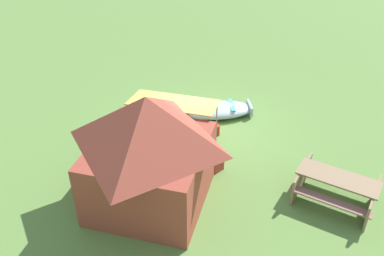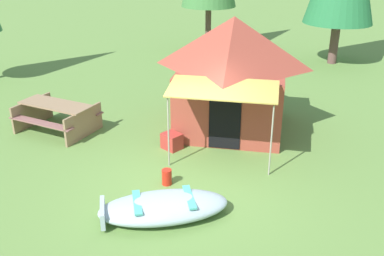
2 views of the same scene
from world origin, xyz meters
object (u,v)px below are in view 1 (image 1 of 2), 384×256
at_px(beached_rowboat, 218,110).
at_px(fuel_can, 216,130).
at_px(cooler_box, 214,163).
at_px(canvas_cabin_tent, 149,149).
at_px(picnic_table, 337,186).

distance_m(beached_rowboat, fuel_can, 1.17).
relative_size(beached_rowboat, fuel_can, 7.64).
distance_m(beached_rowboat, cooler_box, 2.86).
bearing_deg(cooler_box, canvas_cabin_tent, 45.07).
bearing_deg(cooler_box, beached_rowboat, -86.36).
relative_size(beached_rowboat, cooler_box, 5.82).
distance_m(beached_rowboat, canvas_cabin_tent, 4.67).
bearing_deg(picnic_table, fuel_can, -37.89).
height_order(beached_rowboat, canvas_cabin_tent, canvas_cabin_tent).
bearing_deg(fuel_can, cooler_box, 93.29).
xyz_separation_m(picnic_table, cooler_box, (3.16, -0.84, -0.29)).
relative_size(canvas_cabin_tent, fuel_can, 12.75).
distance_m(picnic_table, cooler_box, 3.28).
xyz_separation_m(canvas_cabin_tent, fuel_can, (-1.34, -3.13, -1.37)).
relative_size(beached_rowboat, picnic_table, 1.10).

